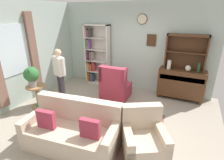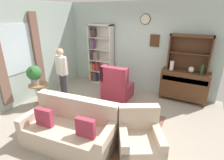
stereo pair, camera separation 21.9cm
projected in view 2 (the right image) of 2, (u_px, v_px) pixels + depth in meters
name	position (u px, v px, depth m)	size (l,w,h in m)	color
ground_plane	(105.00, 117.00, 4.45)	(5.40, 4.60, 0.02)	#9E9384
wall_back	(137.00, 47.00, 5.69)	(5.00, 0.09, 2.80)	#ADC1B7
wall_left	(27.00, 53.00, 4.99)	(0.16, 4.20, 2.80)	#ADC1B7
area_rug	(106.00, 125.00, 4.11)	(2.37, 2.01, 0.01)	brown
bookshelf	(99.00, 56.00, 6.26)	(0.90, 0.30, 2.10)	silver
sideboard	(184.00, 84.00, 5.10)	(1.30, 0.45, 0.92)	#4C2D19
sideboard_hutch	(190.00, 48.00, 4.81)	(1.10, 0.26, 1.00)	#4C2D19
vase_tall	(172.00, 66.00, 5.00)	(0.11, 0.11, 0.26)	beige
vase_round	(191.00, 70.00, 4.81)	(0.15, 0.15, 0.17)	beige
bottle_wine	(202.00, 69.00, 4.66)	(0.07, 0.07, 0.27)	#194223
couch_floral	(71.00, 130.00, 3.46)	(1.89, 1.05, 0.90)	beige
armchair_floral	(140.00, 141.00, 3.19)	(1.03, 1.05, 0.88)	beige
wingback_chair	(117.00, 87.00, 5.25)	(0.80, 0.82, 1.05)	#A33347
plant_stand	(40.00, 92.00, 4.89)	(0.52, 0.52, 0.63)	#997047
potted_plant_large	(34.00, 74.00, 4.66)	(0.39, 0.39, 0.53)	gray
potted_plant_small	(43.00, 105.00, 4.60)	(0.25, 0.25, 0.34)	gray
person_reading	(62.00, 71.00, 4.98)	(0.51, 0.31, 1.56)	#38333D
coffee_table	(94.00, 109.00, 4.11)	(0.80, 0.50, 0.42)	#4C2D19
book_stack	(94.00, 102.00, 4.17)	(0.20, 0.12, 0.10)	gray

